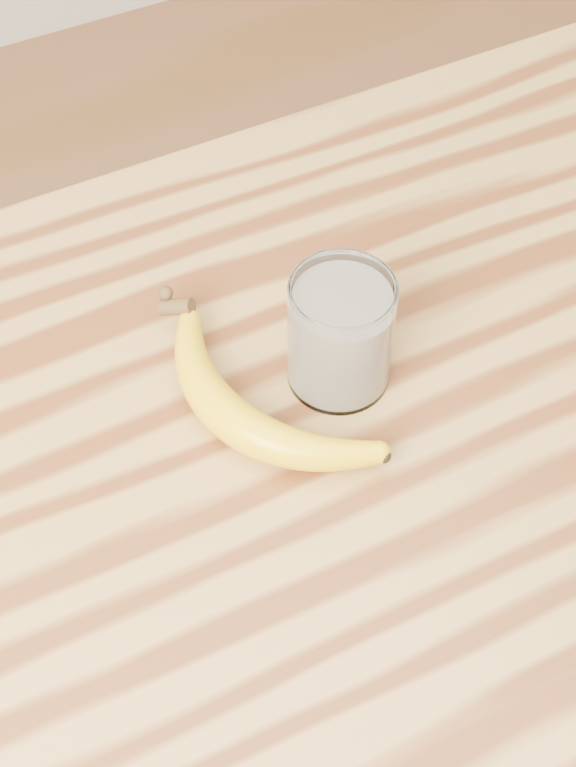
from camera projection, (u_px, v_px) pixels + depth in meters
name	position (u px, v px, depth m)	size (l,w,h in m)	color
table	(393.00, 499.00, 1.00)	(1.20, 0.80, 0.90)	#A1783D
smoothie_glass	(340.00, 335.00, 0.88)	(0.09, 0.09, 0.11)	white
banana	(235.00, 423.00, 0.87)	(0.12, 0.31, 0.04)	#E3B50F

